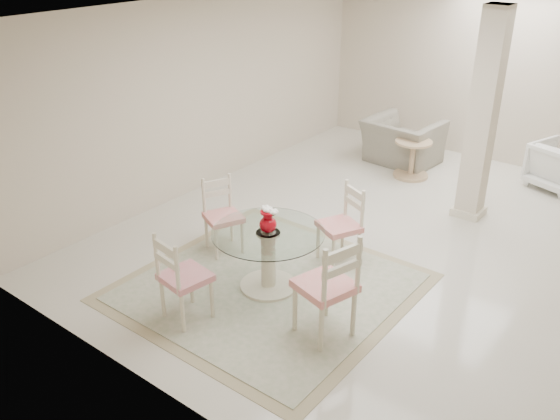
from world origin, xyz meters
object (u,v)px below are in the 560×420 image
Objects in this scene: dining_chair_west at (221,210)px; side_table at (412,160)px; dining_table at (268,260)px; dining_chair_south at (179,272)px; red_vase at (268,221)px; armchair_white at (560,166)px; recliner_taupe at (402,141)px; dining_chair_north at (344,219)px; column at (483,117)px; dining_chair_east at (331,281)px.

dining_chair_west is 1.72× the size of side_table.
dining_chair_south is at bearing -107.38° from dining_table.
red_vase is 0.26× the size of dining_chair_south.
red_vase is at bearing 89.21° from armchair_white.
recliner_taupe reaches higher than side_table.
dining_chair_north reaches higher than dining_chair_west.
dining_chair_west is at bearing 161.53° from dining_table.
side_table is (0.40, -0.45, -0.09)m from recliner_taupe.
dining_table is at bearing 89.22° from armchair_white.
red_vase is at bearing -86.79° from side_table.
recliner_taupe is 1.91× the size of side_table.
dining_chair_west is 0.95× the size of dining_chair_south.
armchair_white is 2.12m from side_table.
dining_chair_north is at bearing -98.68° from dining_chair_south.
column is at bearing 97.33° from dining_chair_north.
armchair_white reaches higher than side_table.
dining_chair_west is at bearing -102.29° from side_table.
red_vase is (0.00, 0.00, 0.46)m from dining_table.
dining_chair_north is at bearing -108.27° from column.
dining_table is 1.03m from dining_chair_north.
recliner_taupe is at bearing 131.63° from dining_chair_north.
recliner_taupe is 1.47× the size of armchair_white.
dining_chair_west reaches higher than dining_table.
dining_chair_east is at bearing -143.66° from dining_chair_south.
recliner_taupe is at bearing 30.80° from armchair_white.
red_vase is 0.37× the size of armchair_white.
dining_table reaches higher than side_table.
dining_table is at bearing -98.14° from dining_chair_south.
dining_chair_south is at bearing -107.35° from red_vase.
column is at bearing 71.66° from red_vase.
dining_chair_north is at bearing 88.87° from armchair_white.
red_vase is 0.27× the size of dining_chair_north.
red_vase reaches higher than dining_table.
dining_chair_north is 1.37× the size of armchair_white.
dining_table is 1.06× the size of recliner_taupe.
column reaches higher than recliner_taupe.
dining_chair_east is 4.81m from recliner_taupe.
dining_chair_south is at bearing -82.33° from dining_chair_north.
dining_chair_west reaches higher than side_table.
dining_chair_east is 1.08× the size of recliner_taupe.
recliner_taupe is 0.61m from side_table.
dining_chair_west is at bearing 89.74° from recliner_taupe.
dining_chair_south is (-0.63, -1.93, 0.01)m from dining_chair_north.
side_table is (-0.21, 3.77, -0.54)m from red_vase.
dining_chair_west is (-1.97, -2.72, -0.83)m from column.
recliner_taupe is at bearing 132.07° from side_table.
column is 3.60× the size of armchair_white.
column is 4.29m from dining_chair_south.
dining_chair_north reaches higher than red_vase.
dining_chair_south reaches higher than recliner_taupe.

